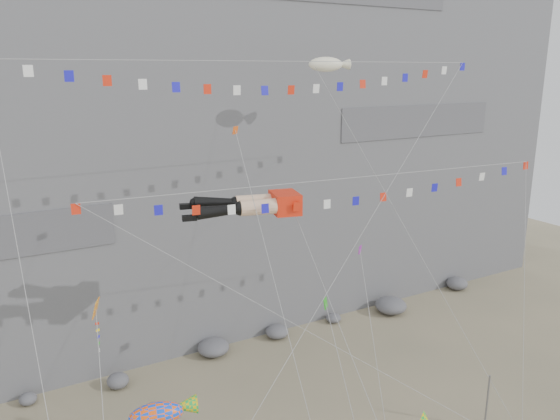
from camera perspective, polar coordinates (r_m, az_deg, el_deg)
name	(u,v)px	position (r m, az deg, el deg)	size (l,w,h in m)	color
cliff	(144,45)	(55.14, -14.07, 16.39)	(80.00, 28.00, 50.00)	slate
talus_boulders	(213,348)	(46.52, -6.97, -14.10)	(60.00, 3.00, 1.20)	#5E5D62
anchor_pole_right	(487,402)	(39.77, 20.82, -18.22)	(0.12, 0.12, 3.81)	slate
legs_kite	(254,205)	(32.45, -2.76, 0.53)	(7.27, 17.14, 21.03)	red
flag_banner_upper	(278,62)	(33.29, -0.22, 15.23)	(30.80, 12.20, 30.00)	red
flag_banner_lower	(343,179)	(33.00, 6.56, 3.23)	(30.13, 9.86, 20.10)	red
harlequin_kite	(96,310)	(26.17, -18.68, -9.86)	(2.22, 7.13, 13.90)	red
fish_windsock	(156,415)	(28.27, -12.81, -20.16)	(6.21, 6.71, 9.85)	#FA510C
blimp_windsock	(326,65)	(40.60, 4.86, 14.82)	(7.31, 16.33, 28.20)	#F5EFCA
small_kite_a	(238,141)	(31.55, -4.40, 7.19)	(1.25, 13.72, 23.38)	#DE5012
small_kite_b	(361,253)	(35.18, 8.41, -4.51)	(5.16, 10.64, 15.92)	purple
small_kite_c	(326,306)	(28.75, 4.86, -9.98)	(1.24, 7.23, 12.78)	#1C9817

